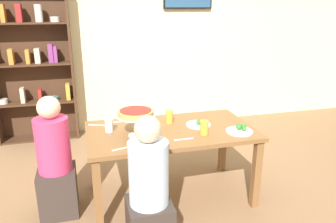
{
  "coord_description": "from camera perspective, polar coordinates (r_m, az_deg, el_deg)",
  "views": [
    {
      "loc": [
        -0.79,
        -2.85,
        1.89
      ],
      "look_at": [
        0.0,
        0.1,
        0.89
      ],
      "focal_mm": 34.85,
      "sensor_mm": 36.0,
      "label": 1
    }
  ],
  "objects": [
    {
      "name": "beer_glass_amber_tall",
      "position": [
        3.32,
        0.22,
        -0.92
      ],
      "size": [
        0.07,
        0.07,
        0.13
      ],
      "primitive_type": "cylinder",
      "color": "gold",
      "rests_on": "dining_table"
    },
    {
      "name": "water_glass_clear_near",
      "position": [
        3.15,
        -10.29,
        -2.46
      ],
      "size": [
        0.08,
        0.08,
        0.12
      ],
      "primitive_type": "cylinder",
      "color": "white",
      "rests_on": "dining_table"
    },
    {
      "name": "salad_plate_far_diner",
      "position": [
        3.18,
        12.5,
        -3.17
      ],
      "size": [
        0.25,
        0.25,
        0.07
      ],
      "color": "white",
      "rests_on": "dining_table"
    },
    {
      "name": "cutlery_knife_far",
      "position": [
        3.35,
        -12.29,
        -2.33
      ],
      "size": [
        0.18,
        0.07,
        0.0
      ],
      "primitive_type": "cube",
      "rotation": [
        0.0,
        0.0,
        2.81
      ],
      "color": "silver",
      "rests_on": "dining_table"
    },
    {
      "name": "diner_head_west",
      "position": [
        3.19,
        -19.08,
        -8.94
      ],
      "size": [
        0.34,
        0.34,
        1.15
      ],
      "color": "#382D28",
      "rests_on": "ground_plane"
    },
    {
      "name": "cutlery_fork_far",
      "position": [
        2.78,
        -8.04,
        -6.41
      ],
      "size": [
        0.18,
        0.07,
        0.0
      ],
      "primitive_type": "cube",
      "rotation": [
        0.0,
        0.0,
        0.29
      ],
      "color": "silver",
      "rests_on": "dining_table"
    },
    {
      "name": "dining_table",
      "position": [
        3.21,
        0.46,
        -4.63
      ],
      "size": [
        1.61,
        0.9,
        0.74
      ],
      "color": "brown",
      "rests_on": "ground_plane"
    },
    {
      "name": "diner_near_left",
      "position": [
        2.57,
        -3.33,
        -14.79
      ],
      "size": [
        0.34,
        0.34,
        1.15
      ],
      "rotation": [
        0.0,
        0.0,
        1.57
      ],
      "color": "#382D28",
      "rests_on": "ground_plane"
    },
    {
      "name": "salad_plate_near_diner",
      "position": [
        3.29,
        5.34,
        -2.2
      ],
      "size": [
        0.25,
        0.25,
        0.07
      ],
      "color": "white",
      "rests_on": "dining_table"
    },
    {
      "name": "beer_glass_amber_short",
      "position": [
        3.05,
        6.36,
        -2.83
      ],
      "size": [
        0.08,
        0.08,
        0.13
      ],
      "primitive_type": "cylinder",
      "color": "gold",
      "rests_on": "dining_table"
    },
    {
      "name": "ground_plane",
      "position": [
        3.51,
        0.43,
        -14.45
      ],
      "size": [
        12.0,
        12.0,
        0.0
      ],
      "primitive_type": "plane",
      "color": "#846042"
    },
    {
      "name": "cutlery_spare_fork",
      "position": [
        3.4,
        -9.03,
        -1.83
      ],
      "size": [
        0.18,
        0.02,
        0.0
      ],
      "primitive_type": "cube",
      "rotation": [
        0.0,
        0.0,
        3.15
      ],
      "color": "silver",
      "rests_on": "dining_table"
    },
    {
      "name": "bookshelf",
      "position": [
        4.98,
        -22.66,
        7.92
      ],
      "size": [
        1.1,
        0.3,
        2.21
      ],
      "color": "#422819",
      "rests_on": "ground_plane"
    },
    {
      "name": "deep_dish_pizza_stand",
      "position": [
        2.96,
        -5.66,
        -0.54
      ],
      "size": [
        0.35,
        0.35,
        0.25
      ],
      "color": "silver",
      "rests_on": "dining_table"
    },
    {
      "name": "cutlery_fork_near",
      "position": [
        3.39,
        -4.48,
        -1.71
      ],
      "size": [
        0.18,
        0.04,
        0.0
      ],
      "primitive_type": "cube",
      "rotation": [
        0.0,
        0.0,
        3.26
      ],
      "color": "silver",
      "rests_on": "dining_table"
    },
    {
      "name": "rear_partition",
      "position": [
        5.14,
        -6.2,
        12.52
      ],
      "size": [
        8.0,
        0.12,
        2.8
      ],
      "primitive_type": "cube",
      "color": "beige",
      "rests_on": "ground_plane"
    },
    {
      "name": "cutlery_knife_near",
      "position": [
        2.94,
        2.73,
        -4.86
      ],
      "size": [
        0.18,
        0.02,
        0.0
      ],
      "primitive_type": "cube",
      "rotation": [
        0.0,
        0.0,
        0.0
      ],
      "color": "silver",
      "rests_on": "dining_table"
    }
  ]
}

